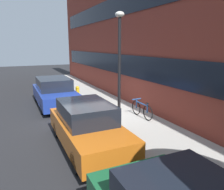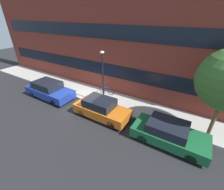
% 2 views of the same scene
% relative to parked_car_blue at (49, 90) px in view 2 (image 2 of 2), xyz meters
% --- Properties ---
extents(ground_plane, '(56.00, 56.00, 0.00)m').
position_rel_parked_car_blue_xyz_m(ground_plane, '(2.70, 1.05, -0.71)').
color(ground_plane, '#232326').
extents(sidewalk_strip, '(28.00, 2.61, 0.10)m').
position_rel_parked_car_blue_xyz_m(sidewalk_strip, '(2.70, 2.36, -0.66)').
color(sidewalk_strip, '#B2AFA8').
rests_on(sidewalk_strip, ground_plane).
extents(rowhouse_facade, '(28.00, 1.02, 9.52)m').
position_rel_parked_car_blue_xyz_m(rowhouse_facade, '(2.70, 4.10, 4.06)').
color(rowhouse_facade, maroon).
rests_on(rowhouse_facade, ground_plane).
extents(parked_car_blue, '(4.40, 1.81, 1.45)m').
position_rel_parked_car_blue_xyz_m(parked_car_blue, '(0.00, 0.00, 0.00)').
color(parked_car_blue, '#1E3899').
rests_on(parked_car_blue, ground_plane).
extents(parked_car_orange, '(3.95, 1.63, 1.41)m').
position_rel_parked_car_blue_xyz_m(parked_car_orange, '(5.47, 0.00, -0.02)').
color(parked_car_orange, '#D16619').
rests_on(parked_car_orange, ground_plane).
extents(parked_car_green, '(4.03, 1.80, 1.32)m').
position_rel_parked_car_blue_xyz_m(parked_car_green, '(10.07, 0.00, -0.06)').
color(parked_car_green, '#195B33').
rests_on(parked_car_green, ground_plane).
extents(fire_hydrant, '(0.55, 0.31, 0.72)m').
position_rel_parked_car_blue_xyz_m(fire_hydrant, '(-0.59, 1.43, -0.24)').
color(fire_hydrant, gold).
rests_on(fire_hydrant, sidewalk_strip).
extents(bicycle, '(1.53, 0.44, 0.74)m').
position_rel_parked_car_blue_xyz_m(bicycle, '(4.00, 2.93, -0.23)').
color(bicycle, black).
rests_on(bicycle, sidewalk_strip).
extents(lamp_post, '(0.32, 0.32, 4.16)m').
position_rel_parked_car_blue_xyz_m(lamp_post, '(4.63, 1.53, 2.00)').
color(lamp_post, black).
rests_on(lamp_post, sidewalk_strip).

